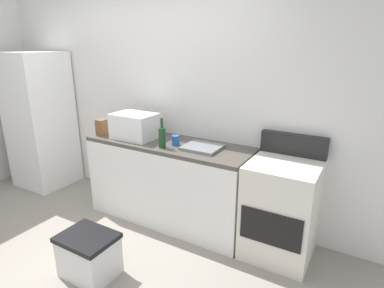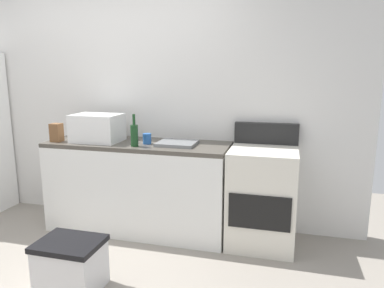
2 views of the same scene
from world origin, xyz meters
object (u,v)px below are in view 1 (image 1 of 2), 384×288
Objects in this scene: refrigerator at (40,121)px; knife_block at (102,127)px; wine_bottle at (162,137)px; stove_oven at (281,208)px; coffee_mug at (176,140)px; storage_bin at (89,255)px; microwave at (135,126)px.

knife_block is (1.26, -0.11, 0.10)m from refrigerator.
refrigerator is at bearing 176.52° from wine_bottle.
coffee_mug is (-1.10, -0.05, 0.48)m from stove_oven.
microwave is at bearing 107.35° from storage_bin.
knife_block reaches higher than coffee_mug.
refrigerator is 2.11m from wine_bottle.
refrigerator is 2.35m from storage_bin.
wine_bottle is 3.00× the size of coffee_mug.
microwave is 0.41m from knife_block.
refrigerator is at bearing -179.95° from microwave.
coffee_mug reaches higher than storage_bin.
stove_oven is at bearing 2.54° from coffee_mug.
knife_block is 1.43m from storage_bin.
knife_block is at bearing -172.64° from coffee_mug.
storage_bin is at bearing -72.65° from microwave.
refrigerator is 1.62× the size of stove_oven.
stove_oven is 1.72m from microwave.
stove_oven is at bearing 1.90° from microwave.
wine_bottle reaches higher than coffee_mug.
microwave is at bearing -178.10° from stove_oven.
wine_bottle is at bearing -15.96° from microwave.
microwave reaches higher than knife_block.
stove_oven is 2.39× the size of storage_bin.
wine_bottle is (2.10, -0.13, 0.12)m from refrigerator.
storage_bin is (-1.29, -1.11, -0.27)m from stove_oven.
wine_bottle is (0.45, -0.13, -0.03)m from microwave.
wine_bottle is at bearing -171.13° from stove_oven.
storage_bin is (-0.12, -0.93, -0.82)m from wine_bottle.
wine_bottle is 1.67× the size of knife_block.
stove_oven is at bearing 4.73° from knife_block.
refrigerator is 17.84× the size of coffee_mug.
stove_oven reaches higher than knife_block.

